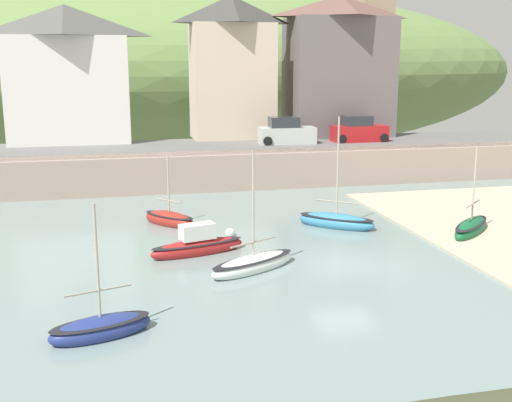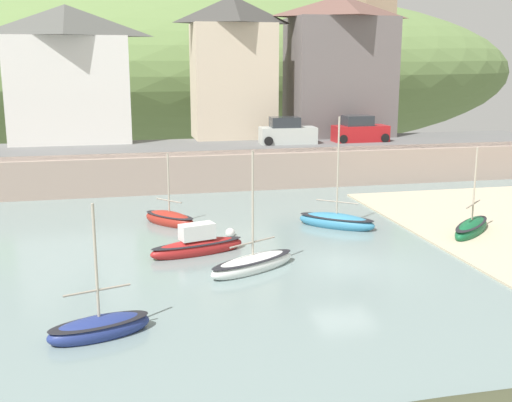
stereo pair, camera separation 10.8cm
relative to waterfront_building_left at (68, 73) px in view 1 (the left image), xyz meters
The scene contains 15 objects.
quay_seawall 15.67m from the waterfront_building_left, 32.22° to the right, with size 48.00×9.40×2.40m.
hillside_backdrop 33.15m from the waterfront_building_left, 64.83° to the left, with size 80.00×44.00×19.90m.
waterfront_building_left is the anchor object (origin of this frame).
waterfront_building_centre 12.26m from the waterfront_building_left, ahead, with size 6.56×4.31×10.77m.
waterfront_building_right 20.95m from the waterfront_building_left, ahead, with size 8.27×5.75×10.98m.
church_with_spire 26.08m from the waterfront_building_left, ahead, with size 3.00×3.00×17.11m.
sailboat_tall_mast 24.29m from the waterfront_building_left, 74.03° to the right, with size 4.46×2.15×1.56m.
sailboat_nearest_shore 19.24m from the waterfront_building_left, 71.59° to the right, with size 2.97×3.23×3.96m.
motorboat_with_cabin 31.08m from the waterfront_building_left, 85.56° to the right, with size 3.40×2.07×4.39m.
sailboat_blue_trim 30.60m from the waterfront_building_left, 48.07° to the right, with size 3.68×3.50×4.52m.
fishing_boat_green 27.38m from the waterfront_building_left, 71.73° to the right, with size 4.23×2.99×5.09m.
dinghy_open_wooden 24.87m from the waterfront_building_left, 54.21° to the right, with size 3.93×3.58×5.84m.
parked_car_near_slipway 16.58m from the waterfront_building_left, 16.30° to the right, with size 4.18×1.92×1.95m.
parked_car_by_wall 21.92m from the waterfront_building_left, 12.07° to the right, with size 4.14×1.82×1.95m.
mooring_buoy 22.65m from the waterfront_building_left, 67.14° to the right, with size 0.47×0.47×0.47m.
Camera 1 is at (-9.24, -23.57, 8.28)m, focal length 44.11 mm.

